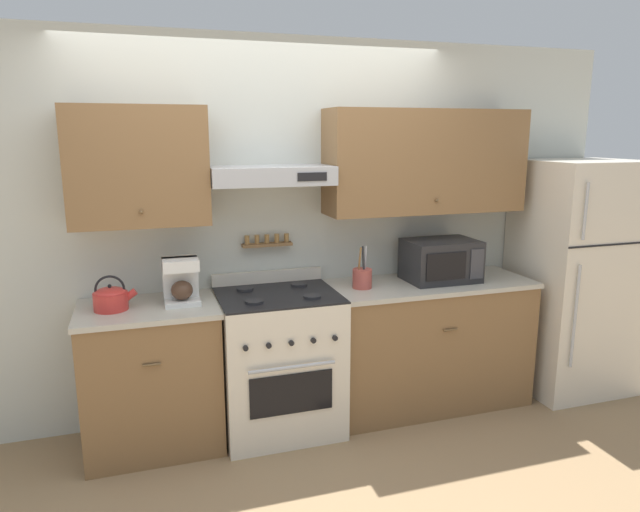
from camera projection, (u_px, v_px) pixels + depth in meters
name	position (u px, v px, depth m)	size (l,w,h in m)	color
ground_plane	(290.00, 448.00, 3.57)	(16.00, 16.00, 0.00)	#937551
wall_back	(285.00, 209.00, 3.84)	(5.20, 0.46, 2.55)	silver
counter_left	(152.00, 376.00, 3.52)	(0.83, 0.61, 0.91)	brown
counter_right	(427.00, 343.00, 4.09)	(1.44, 0.61, 0.91)	brown
stove_range	(279.00, 361.00, 3.73)	(0.76, 0.67, 1.01)	beige
refrigerator	(576.00, 277.00, 4.30)	(0.80, 0.72, 1.74)	beige
tea_kettle	(111.00, 298.00, 3.34)	(0.25, 0.20, 0.21)	red
coffee_maker	(181.00, 280.00, 3.47)	(0.21, 0.21, 0.28)	white
microwave	(441.00, 260.00, 4.00)	(0.49, 0.36, 0.29)	#232326
utensil_crock	(362.00, 278.00, 3.82)	(0.13, 0.13, 0.28)	#B24C42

